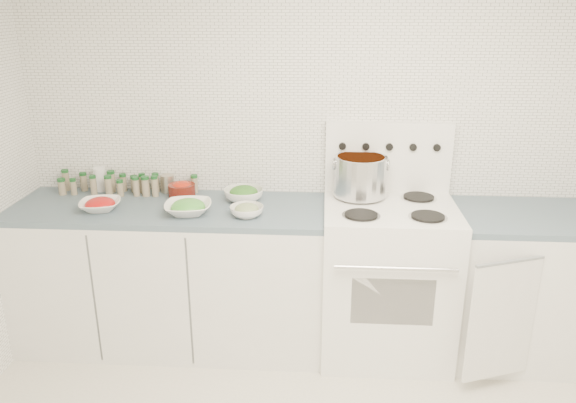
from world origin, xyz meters
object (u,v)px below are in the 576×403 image
object	(u,v)px
stove	(386,274)
bowl_snowpea	(188,207)
bowl_tomato	(100,205)
stock_pot	(360,174)

from	to	relation	value
stove	bowl_snowpea	bearing A→B (deg)	-174.65
stove	bowl_tomato	world-z (taller)	stove
stock_pot	bowl_snowpea	bearing A→B (deg)	-165.32
stove	bowl_snowpea	size ratio (longest dim) A/B	4.59
stove	bowl_tomato	xyz separation A→B (m)	(-1.68, -0.08, 0.44)
stove	stock_pot	size ratio (longest dim) A/B	4.11
stove	stock_pot	xyz separation A→B (m)	(-0.17, 0.15, 0.58)
stock_pot	bowl_tomato	size ratio (longest dim) A/B	1.23
stock_pot	bowl_tomato	bearing A→B (deg)	-171.23
bowl_tomato	stock_pot	bearing A→B (deg)	8.77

